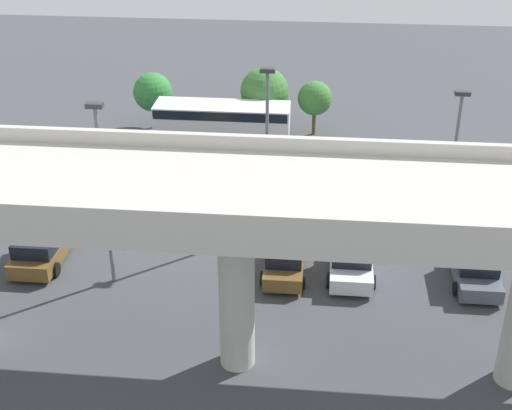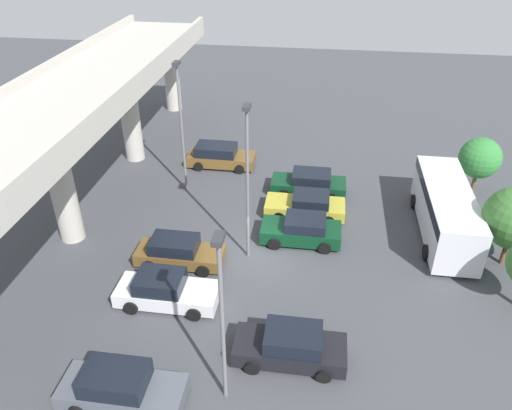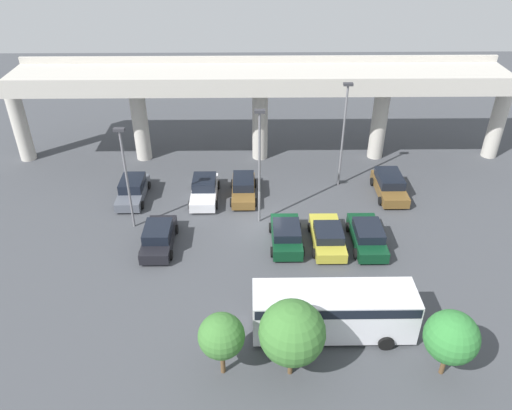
# 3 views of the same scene
# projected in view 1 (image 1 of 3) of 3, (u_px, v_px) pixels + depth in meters

# --- Properties ---
(ground_plane) EXTENTS (88.39, 88.39, 0.00)m
(ground_plane) POSITION_uv_depth(u_px,v_px,m) (262.00, 225.00, 36.95)
(ground_plane) COLOR #424449
(highway_overpass) EXTENTS (42.58, 6.28, 8.19)m
(highway_overpass) POSITION_uv_depth(u_px,v_px,m) (235.00, 214.00, 24.48)
(highway_overpass) COLOR #BCB7AD
(highway_overpass) RESTS_ON ground_plane
(parked_car_0) EXTENTS (2.12, 4.77, 1.58)m
(parked_car_0) POSITION_uv_depth(u_px,v_px,m) (474.00, 264.00, 32.29)
(parked_car_0) COLOR #515660
(parked_car_0) RESTS_ON ground_plane
(parked_car_1) EXTENTS (2.14, 4.65, 1.60)m
(parked_car_1) POSITION_uv_depth(u_px,v_px,m) (398.00, 198.00, 38.01)
(parked_car_1) COLOR black
(parked_car_1) RESTS_ON ground_plane
(parked_car_2) EXTENTS (2.17, 4.83, 1.60)m
(parked_car_2) POSITION_uv_depth(u_px,v_px,m) (351.00, 257.00, 32.83)
(parked_car_2) COLOR silver
(parked_car_2) RESTS_ON ground_plane
(parked_car_3) EXTENTS (2.02, 4.59, 1.54)m
(parked_car_3) POSITION_uv_depth(u_px,v_px,m) (285.00, 256.00, 32.89)
(parked_car_3) COLOR brown
(parked_car_3) RESTS_ON ground_plane
(parked_car_4) EXTENTS (2.20, 4.43, 1.56)m
(parked_car_4) POSITION_uv_depth(u_px,v_px,m) (238.00, 192.00, 38.66)
(parked_car_4) COLOR #0C381E
(parked_car_4) RESTS_ON ground_plane
(parked_car_5) EXTENTS (2.25, 4.79, 1.45)m
(parked_car_5) POSITION_uv_depth(u_px,v_px,m) (188.00, 190.00, 39.01)
(parked_car_5) COLOR gold
(parked_car_5) RESTS_ON ground_plane
(parked_car_6) EXTENTS (2.20, 4.81, 1.54)m
(parked_car_6) POSITION_uv_depth(u_px,v_px,m) (141.00, 187.00, 39.24)
(parked_car_6) COLOR #0C381E
(parked_car_6) RESTS_ON ground_plane
(parked_car_7) EXTENTS (2.24, 4.76, 1.60)m
(parked_car_7) POSITION_uv_depth(u_px,v_px,m) (44.00, 245.00, 33.71)
(parked_car_7) COLOR brown
(parked_car_7) RESTS_ON ground_plane
(shuttle_bus) EXTENTS (8.58, 2.75, 2.82)m
(shuttle_bus) POSITION_uv_depth(u_px,v_px,m) (222.00, 122.00, 45.37)
(shuttle_bus) COLOR silver
(shuttle_bus) RESTS_ON ground_plane
(lamp_post_near_aisle) EXTENTS (0.70, 0.35, 7.58)m
(lamp_post_near_aisle) POSITION_uv_depth(u_px,v_px,m) (454.00, 153.00, 34.02)
(lamp_post_near_aisle) COLOR slate
(lamp_post_near_aisle) RESTS_ON ground_plane
(lamp_post_mid_lot) EXTENTS (0.70, 0.35, 8.51)m
(lamp_post_mid_lot) POSITION_uv_depth(u_px,v_px,m) (103.00, 183.00, 30.11)
(lamp_post_mid_lot) COLOR slate
(lamp_post_mid_lot) RESTS_ON ground_plane
(lamp_post_by_overpass) EXTENTS (0.70, 0.35, 8.56)m
(lamp_post_by_overpass) POSITION_uv_depth(u_px,v_px,m) (267.00, 141.00, 34.09)
(lamp_post_by_overpass) COLOR slate
(lamp_post_by_overpass) RESTS_ON ground_plane
(tree_front_left) EXTENTS (2.26, 2.26, 3.67)m
(tree_front_left) POSITION_uv_depth(u_px,v_px,m) (315.00, 98.00, 46.76)
(tree_front_left) COLOR brown
(tree_front_left) RESTS_ON ground_plane
(tree_front_centre) EXTENTS (3.20, 3.20, 4.43)m
(tree_front_centre) POSITION_uv_depth(u_px,v_px,m) (264.00, 92.00, 47.00)
(tree_front_centre) COLOR brown
(tree_front_centre) RESTS_ON ground_plane
(tree_front_right) EXTENTS (2.62, 2.62, 3.83)m
(tree_front_right) POSITION_uv_depth(u_px,v_px,m) (153.00, 92.00, 47.88)
(tree_front_right) COLOR brown
(tree_front_right) RESTS_ON ground_plane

